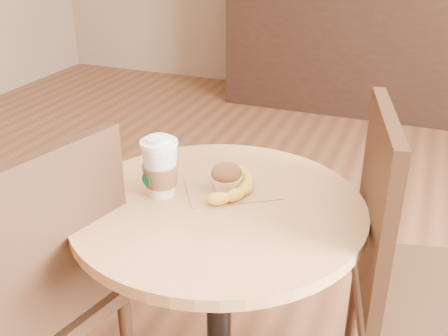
% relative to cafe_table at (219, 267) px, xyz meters
% --- Properties ---
extents(cafe_table, '(0.75, 0.75, 0.75)m').
position_rel_cafe_table_xyz_m(cafe_table, '(0.00, 0.00, 0.00)').
color(cafe_table, black).
rests_on(cafe_table, ground).
extents(chair_left, '(0.51, 0.51, 0.97)m').
position_rel_cafe_table_xyz_m(chair_left, '(-0.40, -0.25, -0.02)').
color(chair_left, '#392213').
rests_on(chair_left, ground).
extents(chair_right, '(0.53, 0.53, 1.00)m').
position_rel_cafe_table_xyz_m(chair_right, '(0.50, 0.13, -0.00)').
color(chair_right, '#392213').
rests_on(chair_right, ground).
extents(service_counter, '(2.30, 0.65, 1.04)m').
position_rel_cafe_table_xyz_m(service_counter, '(0.03, 3.10, -0.03)').
color(service_counter, black).
rests_on(service_counter, ground).
extents(kraft_bag, '(0.30, 0.28, 0.00)m').
position_rel_cafe_table_xyz_m(kraft_bag, '(0.00, 0.09, 0.20)').
color(kraft_bag, '#AC8153').
rests_on(kraft_bag, cafe_table).
extents(coffee_cup, '(0.10, 0.10, 0.16)m').
position_rel_cafe_table_xyz_m(coffee_cup, '(-0.16, -0.01, 0.27)').
color(coffee_cup, silver).
rests_on(coffee_cup, cafe_table).
extents(muffin, '(0.08, 0.08, 0.07)m').
position_rel_cafe_table_xyz_m(muffin, '(-0.00, 0.07, 0.24)').
color(muffin, white).
rests_on(muffin, kraft_bag).
extents(banana, '(0.18, 0.26, 0.03)m').
position_rel_cafe_table_xyz_m(banana, '(0.01, 0.08, 0.22)').
color(banana, yellow).
rests_on(banana, kraft_bag).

